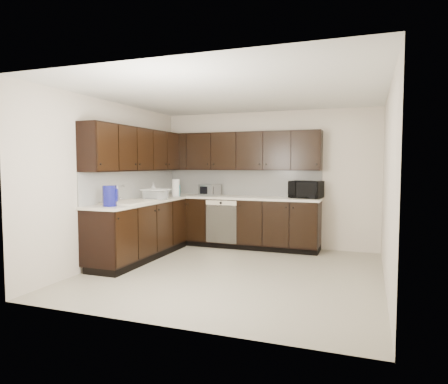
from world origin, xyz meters
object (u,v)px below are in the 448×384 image
(microwave, at_px, (306,190))
(storage_bin, at_px, (156,194))
(sink, at_px, (129,206))
(blue_pitcher, at_px, (110,196))
(toaster_oven, at_px, (209,190))

(microwave, height_order, storage_bin, microwave)
(sink, height_order, microwave, microwave)
(storage_bin, height_order, blue_pitcher, blue_pitcher)
(sink, relative_size, blue_pitcher, 2.79)
(sink, height_order, storage_bin, sink)
(microwave, bearing_deg, blue_pitcher, -123.86)
(sink, height_order, blue_pitcher, blue_pitcher)
(sink, distance_m, storage_bin, 0.72)
(toaster_oven, distance_m, storage_bin, 1.16)
(microwave, distance_m, toaster_oven, 1.79)
(sink, relative_size, storage_bin, 2.00)
(toaster_oven, bearing_deg, microwave, 20.93)
(toaster_oven, xyz_separation_m, blue_pitcher, (-0.59, -2.27, 0.04))
(toaster_oven, bearing_deg, blue_pitcher, -85.51)
(microwave, distance_m, blue_pitcher, 3.33)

